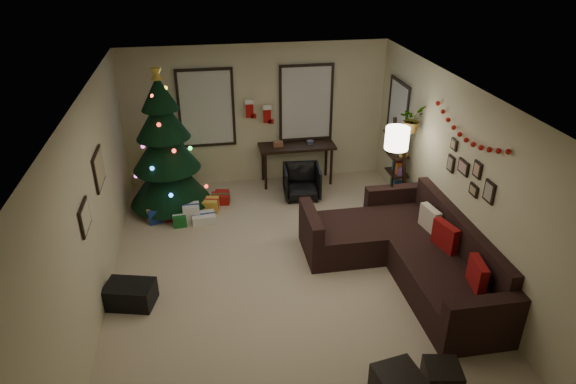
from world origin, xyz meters
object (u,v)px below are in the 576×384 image
object	(u,v)px
sofa	(409,253)
desk	(297,149)
bookshelf	(398,167)
desk_chair	(302,182)
christmas_tree	(166,152)

from	to	relation	value
sofa	desk	world-z (taller)	sofa
desk	bookshelf	bearing A→B (deg)	-39.82
sofa	desk_chair	xyz separation A→B (m)	(-1.09, 2.57, 0.00)
desk	bookshelf	xyz separation A→B (m)	(1.57, -1.31, 0.09)
christmas_tree	bookshelf	xyz separation A→B (m)	(4.01, -0.67, -0.30)
christmas_tree	sofa	bearing A→B (deg)	-36.42
sofa	bookshelf	distance (m)	2.03
christmas_tree	desk_chair	size ratio (longest dim) A/B	4.19
desk_chair	desk	bearing A→B (deg)	92.50
desk_chair	bookshelf	bearing A→B (deg)	-17.57
desk_chair	sofa	bearing A→B (deg)	-62.10
desk	bookshelf	world-z (taller)	bookshelf
bookshelf	sofa	bearing A→B (deg)	-104.74
christmas_tree	sofa	size ratio (longest dim) A/B	0.84
bookshelf	desk_chair	bearing A→B (deg)	157.58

